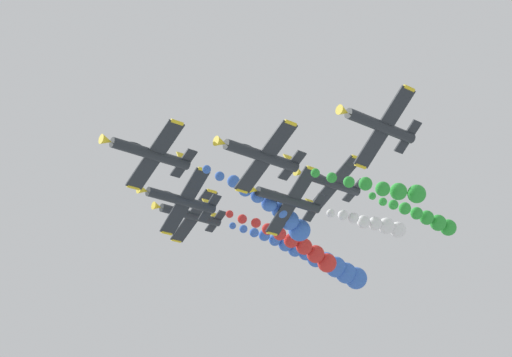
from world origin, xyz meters
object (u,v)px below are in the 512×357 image
object	(u,v)px
airplane_trailing	(190,215)
airplane_high_slot	(330,183)
airplane_lead	(149,153)
airplane_right_outer	(379,126)
airplane_left_inner	(261,155)
airplane_right_inner	(180,200)
airplane_left_outer	(287,200)

from	to	relation	value
airplane_trailing	airplane_high_slot	world-z (taller)	airplane_high_slot
airplane_lead	airplane_right_outer	size ratio (longest dim) A/B	1.00
airplane_left_inner	airplane_trailing	world-z (taller)	airplane_trailing
airplane_trailing	airplane_high_slot	bearing A→B (deg)	-152.11
airplane_lead	airplane_right_inner	size ratio (longest dim) A/B	1.00
airplane_trailing	airplane_left_outer	bearing A→B (deg)	-174.75
airplane_lead	airplane_trailing	bearing A→B (deg)	-43.57
airplane_right_outer	airplane_high_slot	world-z (taller)	airplane_high_slot
airplane_right_outer	airplane_left_inner	bearing A→B (deg)	41.86
airplane_high_slot	airplane_lead	bearing A→B (deg)	90.55
airplane_lead	airplane_right_outer	xyz separation A→B (m)	(-16.73, -16.27, 1.61)
airplane_left_inner	airplane_right_outer	bearing A→B (deg)	-138.14
airplane_left_inner	airplane_right_outer	size ratio (longest dim) A/B	1.00
airplane_left_inner	airplane_trailing	xyz separation A→B (m)	(25.13, -8.20, 2.84)
airplane_high_slot	airplane_left_inner	bearing A→B (deg)	115.03
airplane_right_outer	airplane_high_slot	bearing A→B (deg)	-28.57
airplane_lead	airplane_trailing	xyz separation A→B (m)	(17.32, -16.47, 2.15)
airplane_lead	airplane_left_outer	size ratio (longest dim) A/B	1.00
airplane_left_outer	airplane_left_inner	bearing A→B (deg)	127.20
airplane_left_outer	airplane_trailing	bearing A→B (deg)	5.25
airplane_right_outer	airplane_trailing	size ratio (longest dim) A/B	1.00
airplane_left_inner	airplane_high_slot	distance (m)	19.47
airplane_lead	airplane_trailing	distance (m)	24.00
airplane_right_outer	airplane_high_slot	distance (m)	19.41
airplane_lead	airplane_left_outer	distance (m)	18.12
airplane_left_inner	airplane_high_slot	size ratio (longest dim) A/B	1.00
airplane_lead	airplane_right_inner	world-z (taller)	airplane_right_inner
airplane_trailing	airplane_left_inner	bearing A→B (deg)	161.92
airplane_left_outer	airplane_lead	bearing A→B (deg)	88.90
airplane_left_inner	airplane_trailing	size ratio (longest dim) A/B	1.00
airplane_right_inner	airplane_high_slot	distance (m)	18.71
airplane_left_outer	airplane_right_inner	bearing A→B (deg)	48.71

